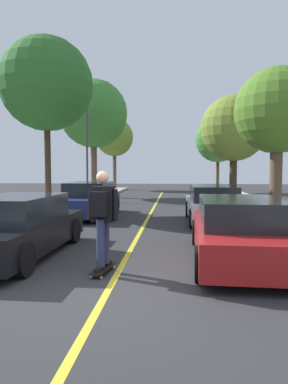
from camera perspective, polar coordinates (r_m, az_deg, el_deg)
The scene contains 16 objects.
ground at distance 5.81m, azimuth -5.94°, elevation -15.80°, with size 80.00×80.00×0.00m, color #2D2D30.
center_line at distance 9.62m, azimuth -1.35°, elevation -7.84°, with size 0.12×39.20×0.01m, color gold.
parked_car_left_nearest at distance 8.32m, azimuth -19.88°, elevation -5.37°, with size 1.89×4.38×1.35m.
parked_car_left_near at distance 14.50m, azimuth -8.86°, elevation -1.24°, with size 1.92×4.48×1.40m.
parked_car_right_nearest at distance 7.65m, azimuth 15.43°, elevation -6.10°, with size 2.08×4.50×1.33m.
parked_car_right_near at distance 13.04m, azimuth 11.11°, elevation -1.88°, with size 1.87×4.23×1.34m.
street_tree_left_nearest at distance 16.40m, azimuth -15.63°, elevation 16.53°, with size 4.04×4.04×7.49m.
street_tree_left_near at distance 24.71m, azimuth -8.24°, elevation 12.48°, with size 4.65×4.65×7.90m.
street_tree_left_far at distance 32.67m, azimuth -4.84°, elevation 8.83°, with size 3.47×3.47×6.43m.
street_tree_right_nearest at distance 13.04m, azimuth 20.92°, elevation 12.13°, with size 2.93×2.93×5.26m.
street_tree_right_near at distance 21.73m, azimuth 14.45°, elevation 9.99°, with size 3.92×3.92×6.18m.
street_tree_right_far at distance 29.26m, azimuth 11.99°, elevation 8.35°, with size 3.68×3.68×6.01m.
fire_hydrant at distance 13.47m, azimuth -16.70°, elevation -2.58°, with size 0.20×0.20×0.70m.
streetlamp at distance 21.29m, azimuth -9.28°, elevation 8.30°, with size 0.36×0.24×6.17m.
skateboard at distance 6.71m, azimuth -6.66°, elevation -12.30°, with size 0.36×0.87×0.10m.
skateboarder at distance 6.47m, azimuth -6.84°, elevation -3.48°, with size 0.59×0.71×1.80m.
Camera 1 is at (1.06, -5.37, 1.95)m, focal length 32.72 mm.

